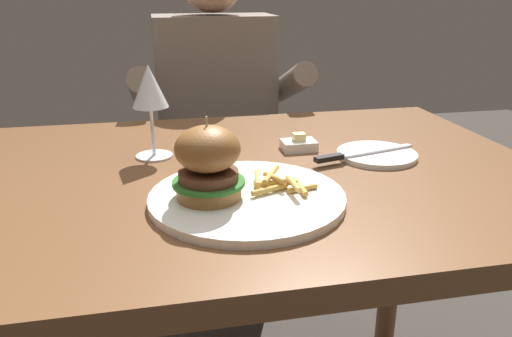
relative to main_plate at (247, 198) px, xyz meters
The scene contains 9 objects.
dining_table 0.18m from the main_plate, 90.27° to the left, with size 1.19×0.80×0.74m.
main_plate is the anchor object (origin of this frame).
burger_sandwich 0.09m from the main_plate, behind, with size 0.11×0.11×0.13m.
fries_pile 0.06m from the main_plate, ahead, with size 0.11×0.11×0.02m.
wine_glass 0.32m from the main_plate, 119.14° to the left, with size 0.07×0.07×0.18m.
bread_plate 0.34m from the main_plate, 29.06° to the left, with size 0.16×0.16×0.01m, color white.
table_knife 0.29m from the main_plate, 31.64° to the left, with size 0.23×0.07×0.01m.
butter_dish 0.28m from the main_plate, 57.19° to the left, with size 0.07×0.05×0.04m.
diner_person 0.84m from the main_plate, 86.30° to the left, with size 0.51×0.36×1.18m.
Camera 1 is at (-0.13, -0.86, 1.07)m, focal length 35.00 mm.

